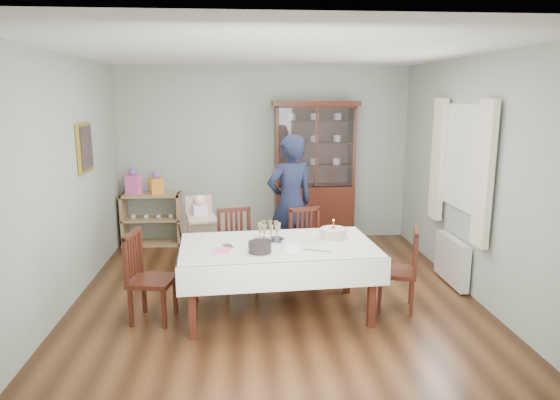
{
  "coord_description": "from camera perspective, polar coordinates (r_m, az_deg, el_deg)",
  "views": [
    {
      "loc": [
        -0.37,
        -5.28,
        2.25
      ],
      "look_at": [
        0.06,
        0.2,
        1.1
      ],
      "focal_mm": 32.0,
      "sensor_mm": 36.0,
      "label": 1
    }
  ],
  "objects": [
    {
      "name": "floor",
      "position": [
        5.75,
        -0.46,
        -11.23
      ],
      "size": [
        5.0,
        5.0,
        0.0
      ],
      "primitive_type": "plane",
      "color": "#593319",
      "rests_on": "ground"
    },
    {
      "name": "room_shell",
      "position": [
        5.85,
        -0.85,
        6.44
      ],
      "size": [
        5.0,
        5.0,
        5.0
      ],
      "color": "#9EAA99",
      "rests_on": "floor"
    },
    {
      "name": "dining_table",
      "position": [
        5.26,
        -0.25,
        -8.99
      ],
      "size": [
        2.07,
        1.28,
        0.76
      ],
      "rotation": [
        0.0,
        0.0,
        0.07
      ],
      "color": "#401610",
      "rests_on": "floor"
    },
    {
      "name": "china_cabinet",
      "position": [
        7.71,
        3.92,
        3.36
      ],
      "size": [
        1.3,
        0.48,
        2.18
      ],
      "color": "#401610",
      "rests_on": "floor"
    },
    {
      "name": "sideboard",
      "position": [
        7.91,
        -14.42,
        -2.11
      ],
      "size": [
        0.9,
        0.38,
        0.8
      ],
      "color": "tan",
      "rests_on": "floor"
    },
    {
      "name": "picture_frame",
      "position": [
        6.39,
        -21.42,
        5.59
      ],
      "size": [
        0.04,
        0.48,
        0.58
      ],
      "primitive_type": "cube",
      "color": "gold",
      "rests_on": "room_shell"
    },
    {
      "name": "window",
      "position": [
        6.19,
        20.33,
        4.57
      ],
      "size": [
        0.04,
        1.02,
        1.22
      ],
      "primitive_type": "cube",
      "color": "white",
      "rests_on": "room_shell"
    },
    {
      "name": "curtain_left",
      "position": [
        5.63,
        22.3,
        2.73
      ],
      "size": [
        0.07,
        0.3,
        1.55
      ],
      "primitive_type": "cube",
      "color": "silver",
      "rests_on": "room_shell"
    },
    {
      "name": "curtain_right",
      "position": [
        6.75,
        17.62,
        4.43
      ],
      "size": [
        0.07,
        0.3,
        1.55
      ],
      "primitive_type": "cube",
      "color": "silver",
      "rests_on": "room_shell"
    },
    {
      "name": "radiator",
      "position": [
        6.43,
        19.04,
        -6.53
      ],
      "size": [
        0.1,
        0.8,
        0.55
      ],
      "primitive_type": "cube",
      "color": "white",
      "rests_on": "floor"
    },
    {
      "name": "chair_far_left",
      "position": [
        5.98,
        -4.83,
        -7.48
      ],
      "size": [
        0.51,
        0.51,
        0.94
      ],
      "rotation": [
        0.0,
        0.0,
        0.24
      ],
      "color": "#401610",
      "rests_on": "floor"
    },
    {
      "name": "chair_far_right",
      "position": [
        6.09,
        3.33,
        -7.18
      ],
      "size": [
        0.5,
        0.5,
        0.92
      ],
      "rotation": [
        0.0,
        0.0,
        0.24
      ],
      "color": "#401610",
      "rests_on": "floor"
    },
    {
      "name": "chair_end_left",
      "position": [
        5.31,
        -14.47,
        -10.42
      ],
      "size": [
        0.49,
        0.49,
        0.93
      ],
      "rotation": [
        0.0,
        0.0,
        1.37
      ],
      "color": "#401610",
      "rests_on": "floor"
    },
    {
      "name": "chair_end_right",
      "position": [
        5.57,
        13.28,
        -9.42
      ],
      "size": [
        0.5,
        0.5,
        0.89
      ],
      "rotation": [
        0.0,
        0.0,
        -1.88
      ],
      "color": "#401610",
      "rests_on": "floor"
    },
    {
      "name": "woman",
      "position": [
        6.46,
        1.17,
        -0.36
      ],
      "size": [
        0.76,
        0.64,
        1.78
      ],
      "primitive_type": "imported",
      "rotation": [
        0.0,
        0.0,
        3.52
      ],
      "color": "black",
      "rests_on": "floor"
    },
    {
      "name": "high_chair",
      "position": [
        6.5,
        -8.99,
        -4.86
      ],
      "size": [
        0.55,
        0.55,
        1.03
      ],
      "rotation": [
        0.0,
        0.0,
        0.24
      ],
      "color": "black",
      "rests_on": "floor"
    },
    {
      "name": "champagne_tray",
      "position": [
        5.23,
        -1.26,
        -4.03
      ],
      "size": [
        0.33,
        0.33,
        0.2
      ],
      "color": "silver",
      "rests_on": "dining_table"
    },
    {
      "name": "birthday_cake",
      "position": [
        5.32,
        6.11,
        -3.89
      ],
      "size": [
        0.32,
        0.32,
        0.22
      ],
      "color": "white",
      "rests_on": "dining_table"
    },
    {
      "name": "plate_stack_dark",
      "position": [
        4.87,
        -2.32,
        -5.38
      ],
      "size": [
        0.25,
        0.25,
        0.11
      ],
      "primitive_type": "cylinder",
      "rotation": [
        0.0,
        0.0,
        0.13
      ],
      "color": "black",
      "rests_on": "dining_table"
    },
    {
      "name": "plate_stack_white",
      "position": [
        4.92,
        1.42,
        -5.28
      ],
      "size": [
        0.29,
        0.29,
        0.09
      ],
      "primitive_type": "cylinder",
      "rotation": [
        0.0,
        0.0,
        0.41
      ],
      "color": "white",
      "rests_on": "dining_table"
    },
    {
      "name": "napkin_stack",
      "position": [
        4.94,
        -6.65,
        -5.74
      ],
      "size": [
        0.16,
        0.16,
        0.02
      ],
      "primitive_type": "cube",
      "rotation": [
        0.0,
        0.0,
        -0.11
      ],
      "color": "#FD5DB8",
      "rests_on": "dining_table"
    },
    {
      "name": "cutlery",
      "position": [
        5.09,
        -6.39,
        -5.25
      ],
      "size": [
        0.15,
        0.19,
        0.01
      ],
      "primitive_type": null,
      "rotation": [
        0.0,
        0.0,
        0.29
      ],
      "color": "silver",
      "rests_on": "dining_table"
    },
    {
      "name": "cake_knife",
      "position": [
        4.92,
        4.38,
        -5.8
      ],
      "size": [
        0.27,
        0.12,
        0.01
      ],
      "primitive_type": "cube",
      "rotation": [
        0.0,
        0.0,
        -0.37
      ],
      "color": "silver",
      "rests_on": "dining_table"
    },
    {
      "name": "gift_bag_pink",
      "position": [
        7.82,
        -16.43,
        1.92
      ],
      "size": [
        0.24,
        0.2,
        0.39
      ],
      "color": "#FD5DB8",
      "rests_on": "sideboard"
    },
    {
      "name": "gift_bag_orange",
      "position": [
        7.76,
        -13.93,
        1.81
      ],
      "size": [
        0.22,
        0.19,
        0.34
      ],
      "color": "#FF9D28",
      "rests_on": "sideboard"
    }
  ]
}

